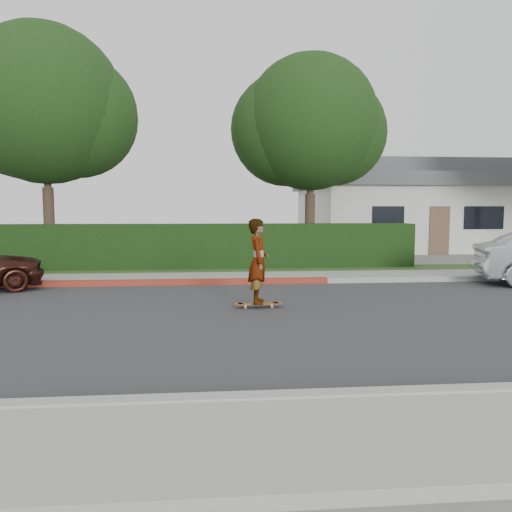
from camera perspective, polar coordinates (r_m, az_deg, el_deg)
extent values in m
plane|color=slate|center=(9.31, 7.84, -6.91)|extent=(120.00, 120.00, 0.00)
cube|color=#2D2D30|center=(9.30, 7.84, -6.88)|extent=(60.00, 8.00, 0.01)
cube|color=#9E9E99|center=(5.52, 17.75, -14.98)|extent=(60.00, 0.20, 0.15)
cube|color=gray|center=(4.77, 22.17, -18.65)|extent=(60.00, 1.60, 0.12)
cube|color=#9E9E99|center=(13.26, 3.88, -2.86)|extent=(60.00, 0.20, 0.15)
cube|color=maroon|center=(13.42, -17.74, -2.99)|extent=(12.00, 0.21, 0.15)
cube|color=gray|center=(14.14, 3.31, -2.40)|extent=(60.00, 1.60, 0.12)
cube|color=#2D4C1E|center=(15.71, 2.45, -1.65)|extent=(60.00, 1.60, 0.10)
cube|color=black|center=(16.13, -8.45, 0.97)|extent=(15.00, 1.00, 1.50)
cylinder|color=#33261C|center=(18.20, -22.54, 3.01)|extent=(0.36, 0.36, 2.70)
cylinder|color=#33261C|center=(18.25, -22.77, 9.37)|extent=(0.24, 0.24, 2.25)
sphere|color=black|center=(18.51, -23.01, 15.63)|extent=(5.20, 5.20, 5.20)
sphere|color=black|center=(19.10, -24.96, 14.62)|extent=(4.42, 4.42, 4.42)
sphere|color=black|center=(18.50, -19.93, 14.80)|extent=(4.16, 4.16, 4.16)
cylinder|color=#33261C|center=(18.22, 6.16, 3.11)|extent=(0.36, 0.36, 2.52)
cylinder|color=#33261C|center=(18.25, 6.22, 9.05)|extent=(0.24, 0.24, 2.10)
sphere|color=black|center=(18.47, 6.28, 14.91)|extent=(4.80, 4.80, 4.80)
sphere|color=black|center=(18.69, 3.54, 14.19)|extent=(4.08, 4.08, 4.08)
sphere|color=black|center=(18.90, 8.84, 13.73)|extent=(3.84, 3.84, 3.84)
cube|color=beige|center=(26.82, 16.96, 4.13)|extent=(10.00, 8.00, 3.00)
cube|color=#4C4C51|center=(26.85, 17.07, 7.98)|extent=(10.60, 8.60, 0.60)
cube|color=#4C4C51|center=(26.89, 17.10, 9.25)|extent=(8.40, 6.40, 0.80)
cube|color=black|center=(22.17, 14.86, 4.24)|extent=(1.40, 0.06, 1.00)
cube|color=black|center=(23.98, 24.59, 4.00)|extent=(1.80, 0.06, 1.00)
cube|color=brown|center=(23.07, 20.21, 2.75)|extent=(0.90, 0.06, 2.10)
cylinder|color=#C66536|center=(9.91, -1.21, -5.89)|extent=(0.05, 0.03, 0.05)
cylinder|color=#C66536|center=(10.06, -1.30, -5.72)|extent=(0.05, 0.03, 0.05)
cylinder|color=#C66536|center=(9.98, 1.83, -5.81)|extent=(0.05, 0.03, 0.05)
cylinder|color=#C66536|center=(10.13, 1.69, -5.65)|extent=(0.05, 0.03, 0.05)
cube|color=silver|center=(9.98, -1.26, -5.60)|extent=(0.05, 0.16, 0.02)
cube|color=silver|center=(10.05, 1.76, -5.52)|extent=(0.05, 0.16, 0.02)
cube|color=brown|center=(10.00, 0.26, -5.45)|extent=(0.80, 0.22, 0.02)
cylinder|color=brown|center=(9.96, -2.02, -5.50)|extent=(0.20, 0.20, 0.02)
cylinder|color=brown|center=(10.06, 2.51, -5.39)|extent=(0.20, 0.20, 0.02)
imported|color=white|center=(9.88, 0.26, -0.60)|extent=(0.48, 0.66, 1.69)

